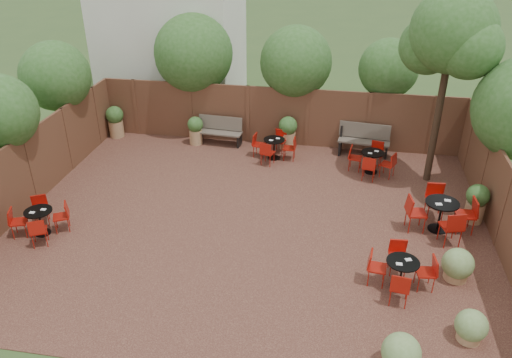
# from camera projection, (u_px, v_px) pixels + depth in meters

# --- Properties ---
(ground) EXTENTS (80.00, 80.00, 0.00)m
(ground) POSITION_uv_depth(u_px,v_px,m) (251.00, 222.00, 13.10)
(ground) COLOR #354F23
(ground) RESTS_ON ground
(courtyard_paving) EXTENTS (12.00, 10.00, 0.02)m
(courtyard_paving) POSITION_uv_depth(u_px,v_px,m) (251.00, 221.00, 13.09)
(courtyard_paving) COLOR #3D1F19
(courtyard_paving) RESTS_ON ground
(fence_back) EXTENTS (12.00, 0.08, 2.00)m
(fence_back) POSITION_uv_depth(u_px,v_px,m) (277.00, 116.00, 16.96)
(fence_back) COLOR #552F1F
(fence_back) RESTS_ON ground
(fence_left) EXTENTS (0.08, 10.00, 2.00)m
(fence_left) POSITION_uv_depth(u_px,v_px,m) (30.00, 169.00, 13.52)
(fence_left) COLOR #552F1F
(fence_left) RESTS_ON ground
(fence_right) EXTENTS (0.08, 10.00, 2.00)m
(fence_right) POSITION_uv_depth(u_px,v_px,m) (505.00, 210.00, 11.72)
(fence_right) COLOR #552F1F
(fence_right) RESTS_ON ground
(neighbour_building) EXTENTS (5.00, 4.00, 8.00)m
(neighbour_building) POSITION_uv_depth(u_px,v_px,m) (170.00, 4.00, 18.82)
(neighbour_building) COLOR silver
(neighbour_building) RESTS_ON ground
(overhang_foliage) EXTENTS (15.75, 10.68, 2.67)m
(overhang_foliage) POSITION_uv_depth(u_px,v_px,m) (229.00, 83.00, 14.58)
(overhang_foliage) COLOR #29531B
(overhang_foliage) RESTS_ON ground
(courtyard_tree) EXTENTS (2.50, 2.40, 5.47)m
(courtyard_tree) POSITION_uv_depth(u_px,v_px,m) (452.00, 38.00, 13.13)
(courtyard_tree) COLOR black
(courtyard_tree) RESTS_ON courtyard_paving
(park_bench_left) EXTENTS (1.56, 0.62, 0.95)m
(park_bench_left) POSITION_uv_depth(u_px,v_px,m) (220.00, 130.00, 17.16)
(park_bench_left) COLOR brown
(park_bench_left) RESTS_ON courtyard_paving
(park_bench_right) EXTENTS (1.69, 0.71, 1.01)m
(park_bench_right) POSITION_uv_depth(u_px,v_px,m) (364.00, 139.00, 16.42)
(park_bench_right) COLOR brown
(park_bench_right) RESTS_ON courtyard_paving
(bistro_tables) EXTENTS (11.24, 7.18, 0.93)m
(bistro_tables) POSITION_uv_depth(u_px,v_px,m) (324.00, 198.00, 13.30)
(bistro_tables) COLOR black
(bistro_tables) RESTS_ON courtyard_paving
(planters) EXTENTS (11.89, 4.24, 1.12)m
(planters) POSITION_uv_depth(u_px,v_px,m) (252.00, 141.00, 16.15)
(planters) COLOR #A17A50
(planters) RESTS_ON courtyard_paving
(low_shrubs) EXTENTS (2.08, 3.43, 0.74)m
(low_shrubs) POSITION_uv_depth(u_px,v_px,m) (442.00, 310.00, 9.70)
(low_shrubs) COLOR #A17A50
(low_shrubs) RESTS_ON courtyard_paving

